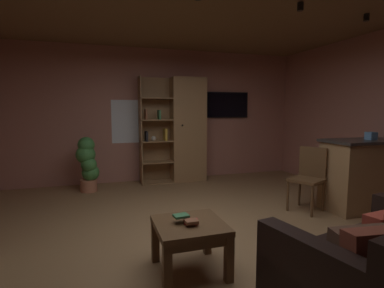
# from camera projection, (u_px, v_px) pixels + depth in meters

# --- Properties ---
(floor) EXTENTS (6.28, 6.14, 0.02)m
(floor) POSITION_uv_depth(u_px,v_px,m) (203.00, 241.00, 3.36)
(floor) COLOR olive
(floor) RESTS_ON ground
(wall_back) EXTENTS (6.40, 0.06, 2.70)m
(wall_back) POSITION_uv_depth(u_px,v_px,m) (153.00, 115.00, 6.15)
(wall_back) COLOR #AD7060
(wall_back) RESTS_ON ground
(window_pane_back) EXTENTS (0.78, 0.01, 0.86)m
(window_pane_back) POSITION_uv_depth(u_px,v_px,m) (131.00, 121.00, 5.99)
(window_pane_back) COLOR white
(bookshelf_cabinet) EXTENTS (1.33, 0.41, 2.11)m
(bookshelf_cabinet) POSITION_uv_depth(u_px,v_px,m) (184.00, 130.00, 6.10)
(bookshelf_cabinet) COLOR #997047
(bookshelf_cabinet) RESTS_ON ground
(kitchen_bar_counter) EXTENTS (1.36, 0.63, 1.04)m
(kitchen_bar_counter) POSITION_uv_depth(u_px,v_px,m) (368.00, 174.00, 4.38)
(kitchen_bar_counter) COLOR #997047
(kitchen_bar_counter) RESTS_ON ground
(tissue_box) EXTENTS (0.12, 0.12, 0.11)m
(tissue_box) POSITION_uv_depth(u_px,v_px,m) (371.00, 136.00, 4.27)
(tissue_box) COLOR #598CBF
(tissue_box) RESTS_ON kitchen_bar_counter
(coffee_table) EXTENTS (0.62, 0.61, 0.46)m
(coffee_table) POSITION_uv_depth(u_px,v_px,m) (190.00, 232.00, 2.68)
(coffee_table) COLOR brown
(coffee_table) RESTS_ON ground
(table_book_0) EXTENTS (0.14, 0.12, 0.03)m
(table_book_0) POSITION_uv_depth(u_px,v_px,m) (191.00, 221.00, 2.66)
(table_book_0) COLOR #B22D2D
(table_book_0) RESTS_ON coffee_table
(table_book_1) EXTENTS (0.11, 0.09, 0.03)m
(table_book_1) POSITION_uv_depth(u_px,v_px,m) (191.00, 221.00, 2.59)
(table_book_1) COLOR brown
(table_book_1) RESTS_ON coffee_table
(table_book_2) EXTENTS (0.14, 0.12, 0.02)m
(table_book_2) POSITION_uv_depth(u_px,v_px,m) (181.00, 216.00, 2.66)
(table_book_2) COLOR #387247
(table_book_2) RESTS_ON coffee_table
(dining_chair) EXTENTS (0.56, 0.56, 0.92)m
(dining_chair) POSITION_uv_depth(u_px,v_px,m) (309.00, 174.00, 4.32)
(dining_chair) COLOR brown
(dining_chair) RESTS_ON ground
(potted_floor_plant) EXTENTS (0.39, 0.35, 0.99)m
(potted_floor_plant) POSITION_uv_depth(u_px,v_px,m) (88.00, 163.00, 5.31)
(potted_floor_plant) COLOR #B77051
(potted_floor_plant) RESTS_ON ground
(wall_mounted_tv) EXTENTS (0.99, 0.06, 0.56)m
(wall_mounted_tv) POSITION_uv_depth(u_px,v_px,m) (227.00, 105.00, 6.55)
(wall_mounted_tv) COLOR black
(track_light_spot_3) EXTENTS (0.07, 0.07, 0.09)m
(track_light_spot_3) POSITION_uv_depth(u_px,v_px,m) (300.00, 7.00, 3.36)
(track_light_spot_3) COLOR black
(track_light_spot_4) EXTENTS (0.07, 0.07, 0.09)m
(track_light_spot_4) POSITION_uv_depth(u_px,v_px,m) (366.00, 17.00, 3.75)
(track_light_spot_4) COLOR black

